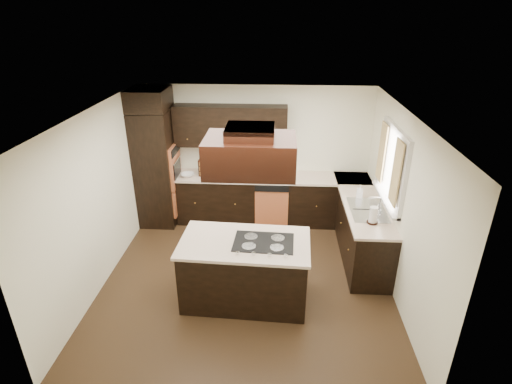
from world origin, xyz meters
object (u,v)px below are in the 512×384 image
Objects in this scene: oven_column at (157,168)px; spice_rack at (208,168)px; island at (245,272)px; range_hood at (250,155)px.

oven_column is 0.95m from spice_rack.
spice_rack reaches higher than island.
island is 4.60× the size of spice_rack.
range_hood is at bearing -43.20° from island.
oven_column reaches higher than island.
spice_rack is at bearing 112.07° from range_hood.
oven_column is 2.87m from island.
oven_column is at bearing 132.18° from island.
oven_column is 1.28× the size of island.
island is 1.57× the size of range_hood.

